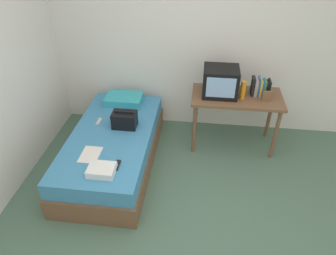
{
  "coord_description": "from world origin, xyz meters",
  "views": [
    {
      "loc": [
        0.14,
        -2.07,
        2.68
      ],
      "look_at": [
        -0.24,
        0.98,
        0.54
      ],
      "focal_mm": 32.7,
      "sensor_mm": 36.0,
      "label": 1
    }
  ],
  "objects_px": {
    "water_bottle": "(243,90)",
    "remote_dark": "(117,165)",
    "desk": "(236,102)",
    "picture_frame": "(267,96)",
    "bed": "(113,148)",
    "remote_silver": "(99,122)",
    "pillow": "(124,99)",
    "magazine": "(90,155)",
    "handbag": "(125,120)",
    "tv": "(220,82)",
    "book_row": "(260,87)",
    "folded_towel": "(102,170)"
  },
  "relations": [
    {
      "from": "desk",
      "to": "magazine",
      "type": "height_order",
      "value": "desk"
    },
    {
      "from": "desk",
      "to": "picture_frame",
      "type": "bearing_deg",
      "value": -15.45
    },
    {
      "from": "desk",
      "to": "handbag",
      "type": "height_order",
      "value": "desk"
    },
    {
      "from": "bed",
      "to": "remote_silver",
      "type": "relative_size",
      "value": 13.89
    },
    {
      "from": "water_bottle",
      "to": "folded_towel",
      "type": "xyz_separation_m",
      "value": [
        -1.48,
        -1.25,
        -0.37
      ]
    },
    {
      "from": "folded_towel",
      "to": "picture_frame",
      "type": "bearing_deg",
      "value": 34.51
    },
    {
      "from": "remote_dark",
      "to": "handbag",
      "type": "bearing_deg",
      "value": 97.07
    },
    {
      "from": "magazine",
      "to": "folded_towel",
      "type": "xyz_separation_m",
      "value": [
        0.22,
        -0.27,
        0.04
      ]
    },
    {
      "from": "tv",
      "to": "water_bottle",
      "type": "height_order",
      "value": "tv"
    },
    {
      "from": "bed",
      "to": "remote_silver",
      "type": "height_order",
      "value": "remote_silver"
    },
    {
      "from": "picture_frame",
      "to": "remote_dark",
      "type": "relative_size",
      "value": 0.87
    },
    {
      "from": "picture_frame",
      "to": "magazine",
      "type": "bearing_deg",
      "value": -154.44
    },
    {
      "from": "desk",
      "to": "pillow",
      "type": "relative_size",
      "value": 2.28
    },
    {
      "from": "desk",
      "to": "folded_towel",
      "type": "relative_size",
      "value": 4.14
    },
    {
      "from": "water_bottle",
      "to": "handbag",
      "type": "distance_m",
      "value": 1.52
    },
    {
      "from": "remote_dark",
      "to": "bed",
      "type": "bearing_deg",
      "value": 111.32
    },
    {
      "from": "tv",
      "to": "pillow",
      "type": "distance_m",
      "value": 1.38
    },
    {
      "from": "bed",
      "to": "water_bottle",
      "type": "relative_size",
      "value": 8.53
    },
    {
      "from": "handbag",
      "to": "magazine",
      "type": "bearing_deg",
      "value": -112.95
    },
    {
      "from": "bed",
      "to": "handbag",
      "type": "height_order",
      "value": "handbag"
    },
    {
      "from": "handbag",
      "to": "picture_frame",
      "type": "bearing_deg",
      "value": 11.55
    },
    {
      "from": "desk",
      "to": "folded_towel",
      "type": "distance_m",
      "value": 1.95
    },
    {
      "from": "bed",
      "to": "desk",
      "type": "distance_m",
      "value": 1.7
    },
    {
      "from": "remote_dark",
      "to": "water_bottle",
      "type": "bearing_deg",
      "value": 39.73
    },
    {
      "from": "magazine",
      "to": "folded_towel",
      "type": "bearing_deg",
      "value": -51.24
    },
    {
      "from": "bed",
      "to": "pillow",
      "type": "distance_m",
      "value": 0.8
    },
    {
      "from": "book_row",
      "to": "remote_silver",
      "type": "relative_size",
      "value": 1.67
    },
    {
      "from": "bed",
      "to": "handbag",
      "type": "xyz_separation_m",
      "value": [
        0.14,
        0.15,
        0.35
      ]
    },
    {
      "from": "bed",
      "to": "picture_frame",
      "type": "xyz_separation_m",
      "value": [
        1.87,
        0.51,
        0.6
      ]
    },
    {
      "from": "water_bottle",
      "to": "pillow",
      "type": "height_order",
      "value": "water_bottle"
    },
    {
      "from": "book_row",
      "to": "handbag",
      "type": "bearing_deg",
      "value": -162.98
    },
    {
      "from": "desk",
      "to": "remote_silver",
      "type": "distance_m",
      "value": 1.8
    },
    {
      "from": "magazine",
      "to": "bed",
      "type": "bearing_deg",
      "value": 75.51
    },
    {
      "from": "book_row",
      "to": "pillow",
      "type": "distance_m",
      "value": 1.86
    },
    {
      "from": "magazine",
      "to": "pillow",
      "type": "bearing_deg",
      "value": 85.18
    },
    {
      "from": "pillow",
      "to": "magazine",
      "type": "xyz_separation_m",
      "value": [
        -0.1,
        -1.18,
        -0.05
      ]
    },
    {
      "from": "desk",
      "to": "water_bottle",
      "type": "bearing_deg",
      "value": -53.03
    },
    {
      "from": "bed",
      "to": "remote_dark",
      "type": "distance_m",
      "value": 0.68
    },
    {
      "from": "pillow",
      "to": "magazine",
      "type": "relative_size",
      "value": 1.76
    },
    {
      "from": "magazine",
      "to": "tv",
      "type": "bearing_deg",
      "value": 36.87
    },
    {
      "from": "picture_frame",
      "to": "remote_dark",
      "type": "height_order",
      "value": "picture_frame"
    },
    {
      "from": "tv",
      "to": "remote_dark",
      "type": "relative_size",
      "value": 2.82
    },
    {
      "from": "picture_frame",
      "to": "handbag",
      "type": "relative_size",
      "value": 0.45
    },
    {
      "from": "magazine",
      "to": "desk",
      "type": "bearing_deg",
      "value": 32.51
    },
    {
      "from": "water_bottle",
      "to": "pillow",
      "type": "xyz_separation_m",
      "value": [
        -1.59,
        0.21,
        -0.35
      ]
    },
    {
      "from": "desk",
      "to": "remote_dark",
      "type": "relative_size",
      "value": 7.44
    },
    {
      "from": "book_row",
      "to": "water_bottle",
      "type": "bearing_deg",
      "value": -150.34
    },
    {
      "from": "tv",
      "to": "remote_dark",
      "type": "distance_m",
      "value": 1.67
    },
    {
      "from": "picture_frame",
      "to": "magazine",
      "type": "height_order",
      "value": "picture_frame"
    },
    {
      "from": "water_bottle",
      "to": "remote_dark",
      "type": "distance_m",
      "value": 1.8
    }
  ]
}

